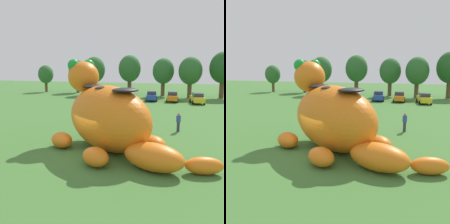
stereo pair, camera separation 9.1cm
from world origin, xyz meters
TOP-DOWN VIEW (x-y plane):
  - ground_plane at (0.00, 0.00)m, footprint 160.00×160.00m
  - giant_inflatable_creature at (1.14, 1.48)m, footprint 11.98×8.78m
  - car_green at (-8.58, 28.06)m, footprint 2.12×4.19m
  - car_white at (-4.80, 29.25)m, footprint 2.06×4.16m
  - car_blue at (-0.36, 29.23)m, footprint 2.37×4.30m
  - car_orange at (3.20, 29.22)m, footprint 2.15×4.21m
  - car_yellow at (7.19, 28.00)m, footprint 2.51×4.35m
  - tree_far_left at (-27.06, 37.97)m, footprint 3.55×3.55m
  - tree_left at (-19.21, 39.01)m, footprint 4.19×4.19m
  - tree_mid_left at (-13.75, 35.80)m, footprint 4.51×4.51m
  - tree_centre_left at (-6.71, 38.41)m, footprint 4.71×4.71m
  - tree_centre at (0.46, 37.86)m, footprint 4.29×4.29m
  - tree_centre_right at (5.74, 36.09)m, footprint 4.37×4.37m
  - tree_mid_right at (11.54, 37.13)m, footprint 4.88×4.88m
  - spectator_near_inflatable at (3.04, 5.78)m, footprint 0.38×0.26m
  - spectator_mid_field at (5.53, 8.22)m, footprint 0.38×0.26m
  - spectator_by_cars at (-6.68, 18.38)m, footprint 0.38×0.26m

SIDE VIEW (x-z plane):
  - ground_plane at x=0.00m, z-range 0.00..0.00m
  - spectator_near_inflatable at x=3.04m, z-range 0.00..1.71m
  - spectator_mid_field at x=5.53m, z-range 0.00..1.71m
  - spectator_by_cars at x=-6.68m, z-range 0.00..1.71m
  - car_green at x=-8.58m, z-range 0.00..1.72m
  - car_white at x=-4.80m, z-range 0.00..1.72m
  - car_blue at x=-0.36m, z-range 0.00..1.72m
  - car_orange at x=3.20m, z-range 0.00..1.72m
  - car_yellow at x=7.19m, z-range 0.00..1.72m
  - giant_inflatable_creature at x=1.14m, z-range -0.86..5.52m
  - tree_far_left at x=-27.06m, z-range 0.97..7.27m
  - tree_left at x=-19.21m, z-range 1.15..8.58m
  - tree_centre at x=0.46m, z-range 1.17..8.79m
  - tree_centre_right at x=5.74m, z-range 1.19..8.95m
  - tree_mid_left at x=-13.75m, z-range 1.23..9.23m
  - tree_centre_left at x=-6.71m, z-range 1.29..9.64m
  - tree_mid_right at x=11.54m, z-range 1.33..10.00m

